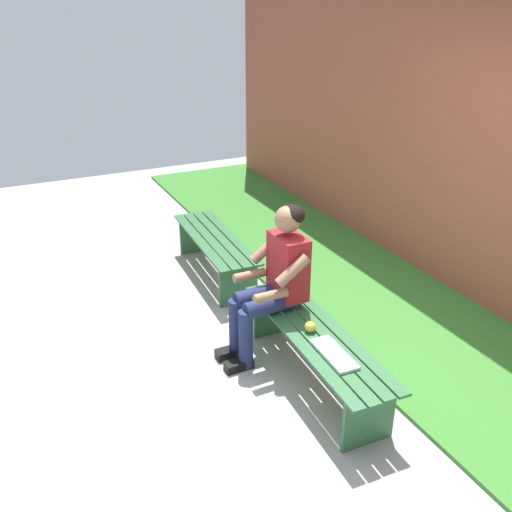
% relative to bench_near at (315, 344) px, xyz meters
% --- Properties ---
extents(ground_plane, '(10.00, 7.00, 0.04)m').
position_rel_bench_near_xyz_m(ground_plane, '(0.95, 1.00, -0.34)').
color(ground_plane, '#9E9E99').
extents(grass_strip, '(9.00, 1.95, 0.03)m').
position_rel_bench_near_xyz_m(grass_strip, '(0.95, -1.33, -0.31)').
color(grass_strip, '#387A2D').
rests_on(grass_strip, ground).
extents(brick_wall, '(9.50, 0.24, 3.15)m').
position_rel_bench_near_xyz_m(brick_wall, '(0.50, -2.04, 1.25)').
color(brick_wall, '#9E4C38').
rests_on(brick_wall, ground).
extents(bench_near, '(1.65, 0.49, 0.42)m').
position_rel_bench_near_xyz_m(bench_near, '(0.00, 0.00, 0.00)').
color(bench_near, '#2D6038').
rests_on(bench_near, ground).
extents(bench_far, '(1.51, 0.49, 0.42)m').
position_rel_bench_near_xyz_m(bench_far, '(1.91, 0.00, -0.00)').
color(bench_far, '#2D6038').
rests_on(bench_far, ground).
extents(person_seated, '(0.50, 0.69, 1.23)m').
position_rel_bench_near_xyz_m(person_seated, '(0.46, 0.10, 0.35)').
color(person_seated, maroon).
rests_on(person_seated, ground).
extents(apple, '(0.08, 0.08, 0.08)m').
position_rel_bench_near_xyz_m(apple, '(0.03, 0.03, 0.14)').
color(apple, gold).
rests_on(apple, bench_near).
extents(book_open, '(0.42, 0.18, 0.02)m').
position_rel_bench_near_xyz_m(book_open, '(-0.29, 0.04, 0.11)').
color(book_open, white).
rests_on(book_open, bench_near).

